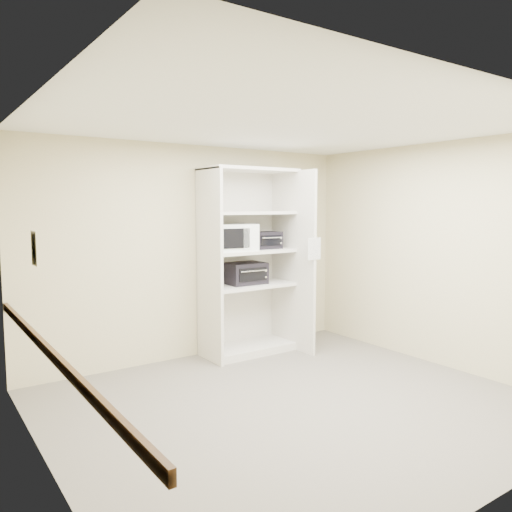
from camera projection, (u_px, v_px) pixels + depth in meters
floor at (294, 404)px, 4.89m from camera, size 4.50×4.00×0.01m
ceiling at (296, 124)px, 4.62m from camera, size 4.50×4.00×0.01m
wall_back at (196, 252)px, 6.39m from camera, size 4.50×0.02×2.70m
wall_front at (497, 301)px, 3.12m from camera, size 4.50×0.02×2.70m
wall_left at (45, 291)px, 3.48m from camera, size 0.02×4.00×2.70m
wall_right at (439, 255)px, 6.04m from camera, size 0.02×4.00×2.70m
shelving_unit at (252, 268)px, 6.55m from camera, size 1.24×0.92×2.42m
microwave at (232, 237)px, 6.33m from camera, size 0.62×0.50×0.34m
toaster_oven_upper at (265, 240)px, 6.64m from camera, size 0.40×0.31×0.22m
toaster_oven_lower at (245, 273)px, 6.53m from camera, size 0.51×0.39×0.28m
paper_sign at (314, 249)px, 6.31m from camera, size 0.22×0.02×0.27m
chair_rail at (51, 353)px, 3.53m from camera, size 0.04×3.98×0.08m
wall_poster at (34, 248)px, 3.74m from camera, size 0.01×0.19×0.27m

